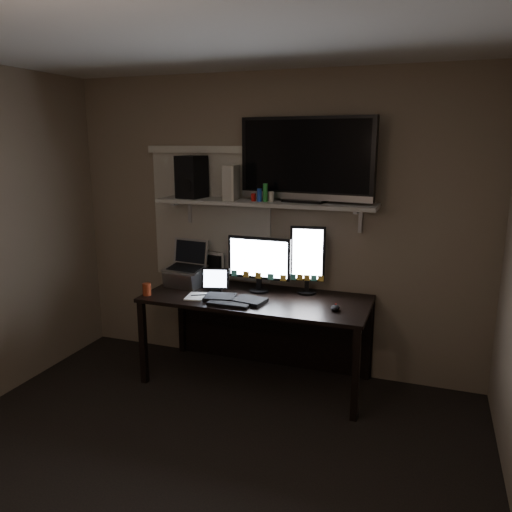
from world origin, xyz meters
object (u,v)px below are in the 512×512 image
at_px(monitor_portrait, 307,260).
at_px(cup, 147,289).
at_px(desk, 261,313).
at_px(keyboard, 235,299).
at_px(mouse, 335,308).
at_px(speaker, 192,177).
at_px(monitor_landscape, 259,264).
at_px(tv, 306,160).
at_px(tablet, 216,280).
at_px(game_console, 232,183).
at_px(laptop, 185,264).

distance_m(monitor_portrait, cup, 1.32).
distance_m(desk, keyboard, 0.36).
distance_m(mouse, speaker, 1.62).
distance_m(monitor_landscape, monitor_portrait, 0.40).
height_order(desk, monitor_portrait, monitor_portrait).
xyz_separation_m(monitor_landscape, monitor_portrait, (0.39, 0.09, 0.05)).
distance_m(keyboard, speaker, 1.11).
bearing_deg(monitor_landscape, tv, 16.53).
distance_m(tablet, cup, 0.57).
relative_size(monitor_landscape, mouse, 5.26).
bearing_deg(desk, monitor_landscape, 137.43).
height_order(monitor_landscape, game_console, game_console).
relative_size(keyboard, mouse, 4.89).
bearing_deg(monitor_portrait, speaker, 173.46).
distance_m(laptop, tv, 1.35).
xyz_separation_m(cup, speaker, (0.20, 0.46, 0.88)).
height_order(mouse, game_console, game_console).
bearing_deg(mouse, desk, 156.62).
xyz_separation_m(desk, tablet, (-0.37, -0.09, 0.28)).
distance_m(tablet, speaker, 0.89).
bearing_deg(game_console, monitor_portrait, -4.59).
height_order(tablet, game_console, game_console).
relative_size(tablet, cup, 2.30).
xyz_separation_m(monitor_portrait, keyboard, (-0.48, -0.39, -0.27)).
relative_size(laptop, cup, 3.83).
bearing_deg(mouse, tablet, 168.07).
xyz_separation_m(game_console, speaker, (-0.38, 0.03, 0.04)).
relative_size(monitor_landscape, tv, 0.49).
distance_m(mouse, tablet, 1.03).
height_order(monitor_portrait, tablet, monitor_portrait).
relative_size(desk, monitor_landscape, 3.36).
bearing_deg(monitor_portrait, desk, -170.37).
bearing_deg(tablet, monitor_landscape, 4.16).
bearing_deg(mouse, speaker, 162.09).
height_order(keyboard, tv, tv).
xyz_separation_m(desk, monitor_landscape, (-0.03, 0.03, 0.41)).
relative_size(desk, keyboard, 3.61).
height_order(monitor_portrait, speaker, speaker).
bearing_deg(cup, desk, 23.77).
distance_m(mouse, laptop, 1.37).
xyz_separation_m(desk, game_console, (-0.27, 0.06, 1.07)).
xyz_separation_m(monitor_landscape, game_console, (-0.24, 0.04, 0.66)).
xyz_separation_m(keyboard, game_console, (-0.15, 0.34, 0.88)).
bearing_deg(tv, desk, -151.37).
relative_size(mouse, speaker, 0.29).
relative_size(monitor_landscape, cup, 5.39).
distance_m(monitor_portrait, laptop, 1.05).
relative_size(game_console, speaker, 0.80).
height_order(mouse, speaker, speaker).
xyz_separation_m(desk, monitor_portrait, (0.36, 0.11, 0.46)).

